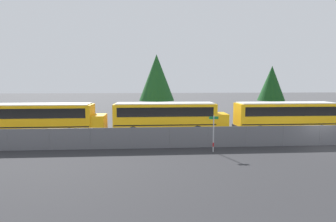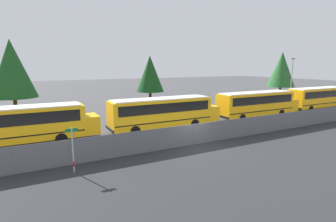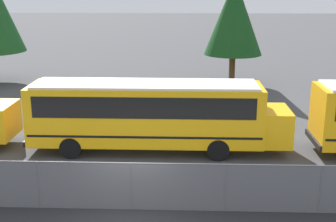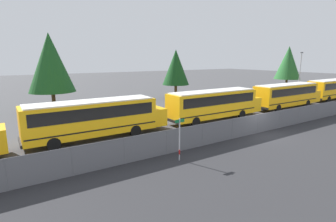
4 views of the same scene
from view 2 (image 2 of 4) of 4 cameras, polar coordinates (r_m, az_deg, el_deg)
name	(u,v)px [view 2 (image 2 of 4)]	position (r m, az deg, el deg)	size (l,w,h in m)	color
ground_plane	(193,145)	(21.01, 5.41, -7.33)	(200.00, 200.00, 0.00)	#424244
road_strip	(248,172)	(16.62, 17.06, -12.49)	(132.28, 12.00, 0.01)	#2B2B2D
fence	(193,134)	(20.77, 5.46, -5.08)	(98.35, 0.07, 1.67)	#9EA0A5
school_bus_2	(18,123)	(23.18, -29.83, -2.30)	(11.46, 2.47, 3.10)	#EDA80F
school_bus_3	(164,111)	(25.47, -0.98, 0.04)	(11.46, 2.47, 3.10)	#EDA80F
school_bus_4	(257,102)	(32.93, 18.87, 1.76)	(11.46, 2.47, 3.10)	orange
school_bus_5	(319,96)	(42.94, 30.02, 2.76)	(11.46, 2.47, 3.10)	orange
street_sign	(73,149)	(16.24, -20.00, -7.78)	(0.70, 0.09, 2.71)	#B7B7BC
light_pole	(292,77)	(52.42, 25.32, 6.70)	(0.60, 0.24, 7.46)	gray
tree_0	(150,74)	(40.01, -3.94, 8.08)	(4.16, 4.16, 7.65)	#51381E
tree_1	(282,69)	(56.47, 23.49, 8.30)	(5.21, 5.21, 8.78)	#51381E
tree_2	(12,69)	(36.79, -30.87, 7.90)	(5.36, 5.36, 9.29)	#51381E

